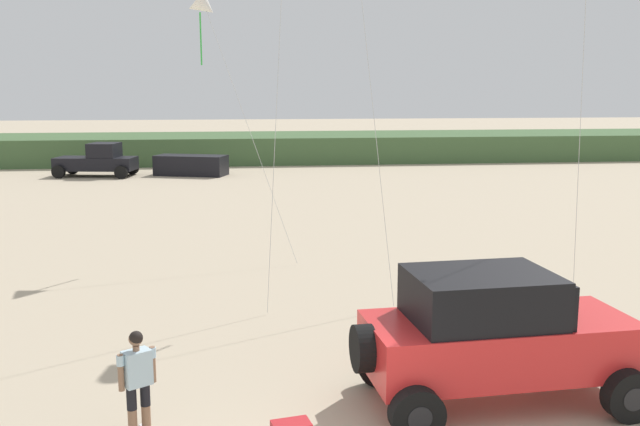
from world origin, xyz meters
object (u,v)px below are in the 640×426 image
jeep (495,334)px  person_watching (137,377)px  distant_pickup (98,161)px  distant_sedan (191,165)px  kite_green_box (205,7)px

jeep → person_watching: (-5.74, -0.50, -0.26)m
person_watching → distant_pickup: bearing=101.4°
jeep → distant_sedan: size_ratio=1.17×
jeep → kite_green_box: (-5.09, 12.43, 6.50)m
distant_pickup → kite_green_box: kite_green_box is taller
distant_pickup → kite_green_box: 22.31m
kite_green_box → distant_sedan: bearing=95.3°
distant_pickup → person_watching: bearing=-78.6°
distant_sedan → kite_green_box: size_ratio=0.51×
person_watching → distant_pickup: size_ratio=0.34×
distant_pickup → distant_sedan: (5.44, -0.12, -0.34)m
person_watching → kite_green_box: bearing=87.1°
jeep → person_watching: size_ratio=2.96×
jeep → distant_sedan: (-6.93, 32.29, -0.60)m
jeep → distant_pickup: jeep is taller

